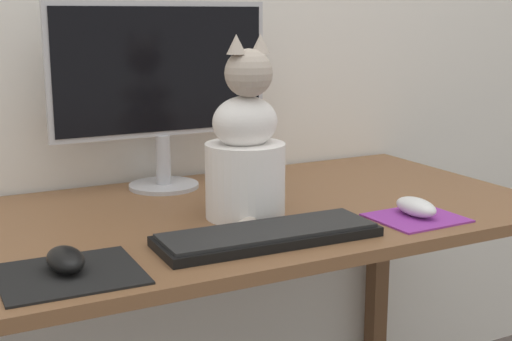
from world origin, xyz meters
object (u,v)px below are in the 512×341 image
(keyboard, at_px, (268,235))
(monitor, at_px, (161,82))
(computer_mouse_left, at_px, (65,260))
(cat, at_px, (246,151))
(computer_mouse_right, at_px, (416,207))

(keyboard, bearing_deg, monitor, 94.95)
(computer_mouse_left, xyz_separation_m, cat, (0.41, 0.16, 0.12))
(keyboard, relative_size, cat, 1.13)
(keyboard, xyz_separation_m, computer_mouse_left, (-0.37, 0.01, 0.01))
(monitor, xyz_separation_m, computer_mouse_right, (0.37, -0.49, -0.24))
(computer_mouse_right, xyz_separation_m, cat, (-0.31, 0.17, 0.12))
(keyboard, bearing_deg, cat, 79.37)
(monitor, xyz_separation_m, keyboard, (0.03, -0.48, -0.25))
(computer_mouse_left, relative_size, computer_mouse_right, 0.94)
(cat, bearing_deg, computer_mouse_left, -169.79)
(monitor, xyz_separation_m, cat, (0.06, -0.32, -0.12))
(monitor, relative_size, computer_mouse_right, 4.94)
(computer_mouse_right, bearing_deg, computer_mouse_left, 179.05)
(monitor, relative_size, keyboard, 1.25)
(monitor, relative_size, cat, 1.42)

